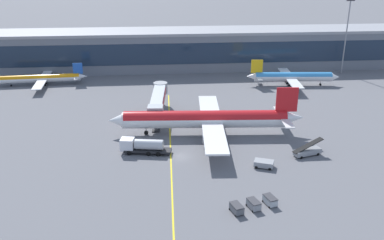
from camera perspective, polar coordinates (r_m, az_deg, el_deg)
ground_plane at (r=88.95m, az=-1.59°, el=-4.95°), size 700.00×700.00×0.00m
apron_lead_in_line at (r=90.67m, az=-2.92°, el=-4.43°), size 2.22×79.98×0.01m
terminal_building at (r=157.79m, az=-1.95°, el=9.56°), size 180.97×17.40×14.22m
main_airliner at (r=98.27m, az=1.97°, el=0.11°), size 45.97×36.60×11.41m
jet_bridge at (r=109.55m, az=-4.58°, el=2.90°), size 5.41×22.95×6.51m
fuel_tanker at (r=90.20m, az=-6.75°, el=-3.48°), size 11.07×4.32×3.25m
belt_loader at (r=92.22m, az=15.38°, el=-4.09°), size 6.98×3.58×3.49m
pushback_tug at (r=85.43m, az=9.78°, el=-5.82°), size 4.38×3.54×1.40m
baggage_cart_0 at (r=70.87m, az=6.07°, el=-11.83°), size 2.27×2.99×1.48m
baggage_cart_1 at (r=72.24m, az=8.35°, el=-11.24°), size 2.27×2.99×1.48m
baggage_cart_2 at (r=73.73m, az=10.54°, el=-10.66°), size 2.27×2.99×1.48m
commuter_jet_far at (r=145.71m, az=-19.86°, el=5.33°), size 29.94×23.92×6.91m
commuter_jet_near at (r=140.51m, az=13.51°, el=5.72°), size 30.44×24.08×8.52m
apron_light_mast_1 at (r=158.97m, az=20.24°, el=11.26°), size 2.80×0.50×25.94m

